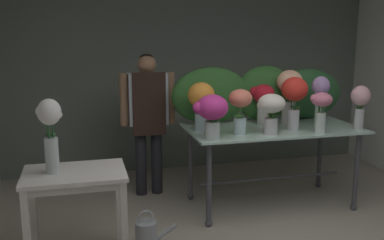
# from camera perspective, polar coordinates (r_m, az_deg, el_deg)

# --- Properties ---
(ground_plane) EXTENTS (7.08, 7.08, 0.00)m
(ground_plane) POSITION_cam_1_polar(r_m,az_deg,el_deg) (4.53, 4.81, -11.63)
(ground_plane) COLOR #9E9384
(wall_back) EXTENTS (4.86, 0.12, 2.64)m
(wall_back) POSITION_cam_1_polar(r_m,az_deg,el_deg) (5.73, -0.26, 6.97)
(wall_back) COLOR slate
(wall_back) RESTS_ON ground
(display_table_glass) EXTENTS (1.72, 0.89, 0.83)m
(display_table_glass) POSITION_cam_1_polar(r_m,az_deg,el_deg) (4.54, 10.24, -2.54)
(display_table_glass) COLOR #AFD6C2
(display_table_glass) RESTS_ON ground
(side_table_white) EXTENTS (0.76, 0.53, 0.74)m
(side_table_white) POSITION_cam_1_polar(r_m,az_deg,el_deg) (3.49, -14.82, -8.07)
(side_table_white) COLOR silver
(side_table_white) RESTS_ON ground
(florist) EXTENTS (0.59, 0.24, 1.53)m
(florist) POSITION_cam_1_polar(r_m,az_deg,el_deg) (4.74, -5.70, 1.30)
(florist) COLOR #232328
(florist) RESTS_ON ground
(foliage_backdrop) EXTENTS (1.90, 0.31, 0.59)m
(foliage_backdrop) POSITION_cam_1_polar(r_m,az_deg,el_deg) (4.76, 8.90, 3.29)
(foliage_backdrop) COLOR #2D6028
(foliage_backdrop) RESTS_ON display_table_glass
(vase_sunset_anemones) EXTENTS (0.26, 0.26, 0.47)m
(vase_sunset_anemones) POSITION_cam_1_polar(r_m,az_deg,el_deg) (4.23, 1.18, 2.56)
(vase_sunset_anemones) COLOR silver
(vase_sunset_anemones) RESTS_ON display_table_glass
(vase_ivory_snapdragons) EXTENTS (0.26, 0.25, 0.38)m
(vase_ivory_snapdragons) POSITION_cam_1_polar(r_m,az_deg,el_deg) (4.16, 10.12, 1.46)
(vase_ivory_snapdragons) COLOR silver
(vase_ivory_snapdragons) RESTS_ON display_table_glass
(vase_crimson_tulips) EXTENTS (0.25, 0.23, 0.41)m
(vase_crimson_tulips) POSITION_cam_1_polar(r_m,az_deg,el_deg) (4.57, 9.09, 2.67)
(vase_crimson_tulips) COLOR silver
(vase_crimson_tulips) RESTS_ON display_table_glass
(vase_rosy_carnations) EXTENTS (0.22, 0.20, 0.39)m
(vase_rosy_carnations) POSITION_cam_1_polar(r_m,az_deg,el_deg) (4.32, 16.30, 1.72)
(vase_rosy_carnations) COLOR silver
(vase_rosy_carnations) RESTS_ON display_table_glass
(vase_lilac_stock) EXTENTS (0.18, 0.18, 0.50)m
(vase_lilac_stock) POSITION_cam_1_polar(r_m,az_deg,el_deg) (4.62, 16.18, 3.14)
(vase_lilac_stock) COLOR silver
(vase_lilac_stock) RESTS_ON display_table_glass
(vase_peach_lilies) EXTENTS (0.29, 0.26, 0.56)m
(vase_peach_lilies) POSITION_cam_1_polar(r_m,az_deg,el_deg) (4.63, 12.45, 3.72)
(vase_peach_lilies) COLOR silver
(vase_peach_lilies) RESTS_ON display_table_glass
(vase_magenta_freesia) EXTENTS (0.32, 0.28, 0.40)m
(vase_magenta_freesia) POSITION_cam_1_polar(r_m,az_deg,el_deg) (3.91, 2.55, 1.08)
(vase_magenta_freesia) COLOR silver
(vase_magenta_freesia) RESTS_ON display_table_glass
(vase_blush_roses) EXTENTS (0.18, 0.18, 0.43)m
(vase_blush_roses) POSITION_cam_1_polar(r_m,az_deg,el_deg) (4.59, 20.85, 2.15)
(vase_blush_roses) COLOR silver
(vase_blush_roses) RESTS_ON display_table_glass
(vase_scarlet_dahlias) EXTENTS (0.25, 0.25, 0.52)m
(vase_scarlet_dahlias) POSITION_cam_1_polar(r_m,az_deg,el_deg) (4.37, 13.04, 3.09)
(vase_scarlet_dahlias) COLOR silver
(vase_scarlet_dahlias) RESTS_ON display_table_glass
(vase_coral_hydrangea) EXTENTS (0.22, 0.22, 0.42)m
(vase_coral_hydrangea) POSITION_cam_1_polar(r_m,az_deg,el_deg) (4.12, 6.23, 1.78)
(vase_coral_hydrangea) COLOR silver
(vase_coral_hydrangea) RESTS_ON display_table_glass
(vase_white_roses_tall) EXTENTS (0.18, 0.17, 0.56)m
(vase_white_roses_tall) POSITION_cam_1_polar(r_m,az_deg,el_deg) (3.37, -17.81, -1.20)
(vase_white_roses_tall) COLOR silver
(vase_white_roses_tall) RESTS_ON side_table_white
(watering_can) EXTENTS (0.35, 0.18, 0.34)m
(watering_can) POSITION_cam_1_polar(r_m,az_deg,el_deg) (3.78, -5.85, -14.47)
(watering_can) COLOR #999EA3
(watering_can) RESTS_ON ground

